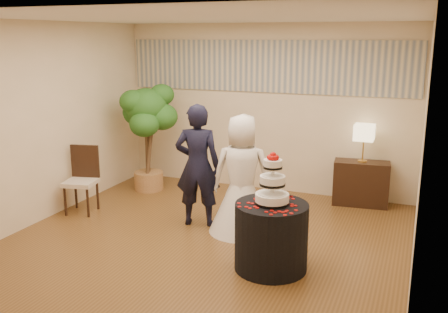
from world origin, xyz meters
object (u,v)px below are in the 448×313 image
at_px(side_chair, 80,181).
at_px(groom, 198,165).
at_px(bride, 242,174).
at_px(table_lamp, 364,143).
at_px(console, 361,183).
at_px(ficus_tree, 147,137).
at_px(wedding_cake, 273,178).
at_px(cake_table, 271,237).

bearing_deg(side_chair, groom, -5.76).
height_order(groom, bride, groom).
bearing_deg(groom, side_chair, -7.92).
bearing_deg(table_lamp, console, 180.00).
distance_m(console, ficus_tree, 3.57).
distance_m(groom, bride, 0.66).
xyz_separation_m(ficus_tree, side_chair, (-0.35, -1.38, -0.43)).
distance_m(console, table_lamp, 0.64).
xyz_separation_m(table_lamp, side_chair, (-3.83, -1.93, -0.49)).
relative_size(groom, bride, 1.06).
height_order(groom, console, groom).
bearing_deg(ficus_tree, groom, -38.04).
bearing_deg(bride, wedding_cake, 112.70).
xyz_separation_m(cake_table, side_chair, (-3.17, 0.73, 0.11)).
height_order(ficus_tree, side_chair, ficus_tree).
height_order(wedding_cake, console, wedding_cake).
xyz_separation_m(wedding_cake, table_lamp, (0.66, 2.66, -0.08)).
bearing_deg(groom, wedding_cake, 130.06).
relative_size(cake_table, side_chair, 0.83).
bearing_deg(table_lamp, cake_table, -103.90).
height_order(cake_table, side_chair, side_chair).
relative_size(groom, side_chair, 1.72).
distance_m(wedding_cake, side_chair, 3.31).
distance_m(bride, cake_table, 1.24).
distance_m(cake_table, wedding_cake, 0.68).
distance_m(wedding_cake, ficus_tree, 3.53).
xyz_separation_m(wedding_cake, side_chair, (-3.17, 0.73, -0.58)).
bearing_deg(ficus_tree, wedding_cake, -36.67).
relative_size(table_lamp, side_chair, 0.58).
xyz_separation_m(bride, side_chair, (-2.48, -0.21, -0.31)).
relative_size(cake_table, wedding_cake, 1.40).
bearing_deg(wedding_cake, bride, 126.63).
bearing_deg(side_chair, table_lamp, 14.09).
distance_m(bride, ficus_tree, 2.43).
bearing_deg(cake_table, table_lamp, 76.10).
height_order(wedding_cake, side_chair, wedding_cake).
xyz_separation_m(groom, wedding_cake, (1.35, -0.95, 0.22)).
relative_size(groom, console, 2.04).
bearing_deg(side_chair, bride, -7.91).
height_order(cake_table, console, cake_table).
height_order(bride, wedding_cake, bride).
relative_size(bride, cake_table, 1.95).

